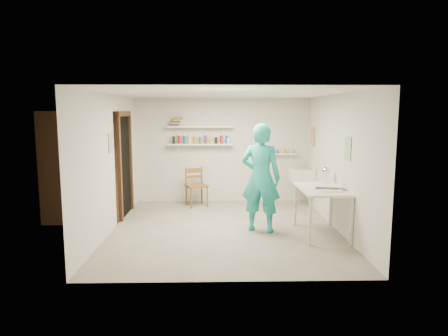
{
  "coord_description": "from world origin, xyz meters",
  "views": [
    {
      "loc": [
        -0.17,
        -6.95,
        2.1
      ],
      "look_at": [
        0.0,
        0.4,
        1.05
      ],
      "focal_mm": 32.0,
      "sensor_mm": 36.0,
      "label": 1
    }
  ],
  "objects_px": {
    "belfast_sink": "(302,175)",
    "work_table": "(321,212)",
    "wooden_chair": "(197,186)",
    "desk_lamp": "(326,171)",
    "man": "(261,178)",
    "wall_clock": "(256,158)"
  },
  "relations": [
    {
      "from": "desk_lamp",
      "to": "man",
      "type": "bearing_deg",
      "value": -169.11
    },
    {
      "from": "belfast_sink",
      "to": "wooden_chair",
      "type": "distance_m",
      "value": 2.34
    },
    {
      "from": "wall_clock",
      "to": "desk_lamp",
      "type": "relative_size",
      "value": 2.24
    },
    {
      "from": "man",
      "to": "wall_clock",
      "type": "distance_m",
      "value": 0.39
    },
    {
      "from": "belfast_sink",
      "to": "desk_lamp",
      "type": "xyz_separation_m",
      "value": [
        0.09,
        -1.59,
        0.33
      ]
    },
    {
      "from": "belfast_sink",
      "to": "desk_lamp",
      "type": "bearing_deg",
      "value": -86.74
    },
    {
      "from": "wooden_chair",
      "to": "work_table",
      "type": "distance_m",
      "value": 3.07
    },
    {
      "from": "belfast_sink",
      "to": "desk_lamp",
      "type": "distance_m",
      "value": 1.63
    },
    {
      "from": "wooden_chair",
      "to": "belfast_sink",
      "type": "bearing_deg",
      "value": -22.96
    },
    {
      "from": "work_table",
      "to": "desk_lamp",
      "type": "height_order",
      "value": "desk_lamp"
    },
    {
      "from": "wall_clock",
      "to": "wooden_chair",
      "type": "relative_size",
      "value": 0.37
    },
    {
      "from": "work_table",
      "to": "desk_lamp",
      "type": "bearing_deg",
      "value": 67.58
    },
    {
      "from": "wooden_chair",
      "to": "wall_clock",
      "type": "bearing_deg",
      "value": -77.47
    },
    {
      "from": "man",
      "to": "wooden_chair",
      "type": "height_order",
      "value": "man"
    },
    {
      "from": "wall_clock",
      "to": "man",
      "type": "bearing_deg",
      "value": -53.85
    },
    {
      "from": "man",
      "to": "wooden_chair",
      "type": "relative_size",
      "value": 2.06
    },
    {
      "from": "belfast_sink",
      "to": "work_table",
      "type": "bearing_deg",
      "value": -93.03
    },
    {
      "from": "belfast_sink",
      "to": "work_table",
      "type": "xyz_separation_m",
      "value": [
        -0.11,
        -2.08,
        -0.29
      ]
    },
    {
      "from": "wall_clock",
      "to": "belfast_sink",
      "type": "bearing_deg",
      "value": 71.69
    },
    {
      "from": "man",
      "to": "work_table",
      "type": "xyz_separation_m",
      "value": [
        1.01,
        -0.25,
        -0.54
      ]
    },
    {
      "from": "wooden_chair",
      "to": "man",
      "type": "bearing_deg",
      "value": -79.06
    },
    {
      "from": "man",
      "to": "desk_lamp",
      "type": "bearing_deg",
      "value": -151.03
    }
  ]
}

